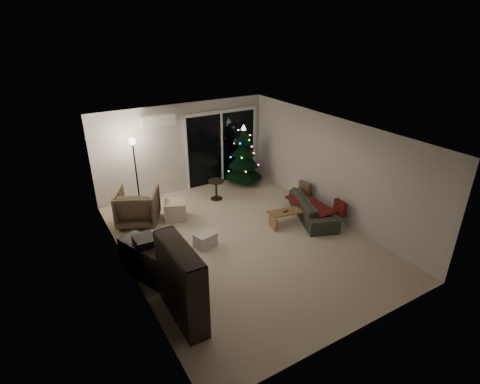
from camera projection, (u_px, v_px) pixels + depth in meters
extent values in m
plane|color=beige|center=(243.00, 240.00, 8.46)|extent=(6.50, 6.50, 0.00)
plane|color=white|center=(243.00, 132.00, 7.41)|extent=(6.50, 6.50, 0.00)
cube|color=silver|center=(183.00, 148.00, 10.47)|extent=(5.00, 0.02, 2.50)
cube|color=silver|center=(359.00, 270.00, 5.40)|extent=(5.00, 0.02, 2.50)
cube|color=silver|center=(125.00, 219.00, 6.78)|extent=(0.02, 6.50, 2.50)
cube|color=silver|center=(331.00, 168.00, 9.09)|extent=(0.02, 6.50, 2.50)
cube|color=black|center=(222.00, 148.00, 11.09)|extent=(2.20, 0.02, 2.10)
cube|color=white|center=(158.00, 121.00, 9.67)|extent=(0.90, 0.22, 0.28)
cube|color=#3F3833|center=(215.00, 177.00, 11.96)|extent=(2.60, 1.00, 0.10)
cube|color=white|center=(209.00, 157.00, 12.04)|extent=(2.20, 0.06, 1.00)
cube|color=black|center=(147.00, 260.00, 7.13)|extent=(0.82, 1.24, 0.72)
cube|color=black|center=(144.00, 241.00, 6.94)|extent=(0.37, 0.43, 0.15)
imported|color=brown|center=(138.00, 207.00, 8.99)|extent=(1.28, 1.29, 0.88)
cube|color=beige|center=(175.00, 210.00, 9.28)|extent=(0.68, 0.68, 0.46)
cube|color=silver|center=(156.00, 239.00, 8.19)|extent=(0.53, 0.46, 0.31)
cube|color=silver|center=(205.00, 240.00, 8.17)|extent=(0.51, 0.42, 0.31)
cylinder|color=black|center=(216.00, 190.00, 10.27)|extent=(0.52, 0.52, 0.55)
cylinder|color=black|center=(137.00, 175.00, 9.48)|extent=(0.30, 0.30, 1.87)
imported|color=#3E4139|center=(313.00, 208.00, 9.31)|extent=(1.35, 1.98, 0.54)
cube|color=maroon|center=(310.00, 204.00, 9.22)|extent=(0.57, 1.33, 0.04)
cube|color=#8C6342|center=(305.00, 188.00, 9.84)|extent=(0.14, 0.36, 0.35)
cube|color=maroon|center=(340.00, 208.00, 8.83)|extent=(0.13, 0.36, 0.35)
cube|color=black|center=(286.00, 211.00, 8.95)|extent=(0.14, 0.04, 0.02)
cube|color=slate|center=(293.00, 208.00, 9.10)|extent=(0.13, 0.08, 0.02)
cone|color=black|center=(243.00, 155.00, 11.02)|extent=(1.33, 1.33, 1.81)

